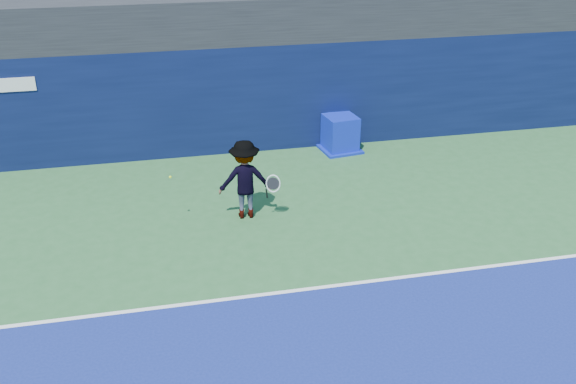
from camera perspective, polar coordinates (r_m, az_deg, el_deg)
name	(u,v)px	position (r m, az deg, el deg)	size (l,w,h in m)	color
baseline	(273,293)	(12.17, -1.34, -9.00)	(24.00, 0.10, 0.01)	white
stadium_band	(214,15)	(18.70, -6.61, 15.38)	(36.00, 3.00, 1.20)	black
back_wall_assembly	(221,98)	(18.24, -5.94, 8.34)	(36.00, 1.03, 3.00)	#091135
equipment_cart	(340,135)	(18.36, 4.65, 5.09)	(1.21, 1.21, 1.02)	#0C1BA8
tennis_player	(245,179)	(14.45, -3.85, 1.13)	(1.37, 0.77, 1.85)	silver
tennis_ball	(170,177)	(14.20, -10.42, 1.32)	(0.06, 0.06, 0.06)	#D6F41B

